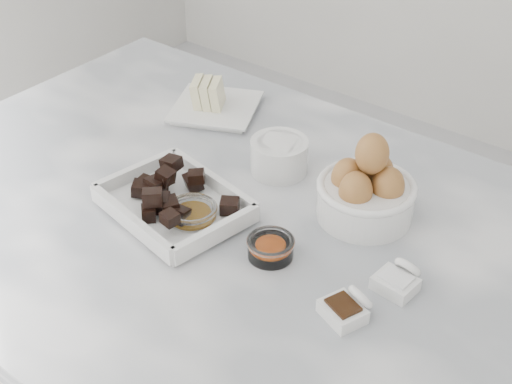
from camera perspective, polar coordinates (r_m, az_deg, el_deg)
marble_slab at (r=1.11m, az=-1.77°, el=-2.86°), size 1.20×0.80×0.04m
chocolate_dish at (r=1.10m, az=-6.59°, el=-0.62°), size 0.25×0.21×0.06m
butter_plate at (r=1.37m, az=-3.35°, el=7.22°), size 0.21×0.21×0.06m
sugar_ramekin at (r=1.19m, az=1.86°, el=2.99°), size 0.10×0.10×0.06m
egg_bowl at (r=1.09m, az=8.83°, el=0.12°), size 0.15×0.15×0.15m
honey_bowl at (r=1.08m, az=-5.12°, el=-1.86°), size 0.08×0.08×0.03m
zest_bowl at (r=1.02m, az=1.18°, el=-4.41°), size 0.07×0.07×0.03m
vanilla_spoon at (r=0.94m, az=7.30°, el=-9.15°), size 0.07×0.08×0.04m
salt_spoon at (r=0.99m, az=11.33°, el=-6.87°), size 0.06×0.07×0.04m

